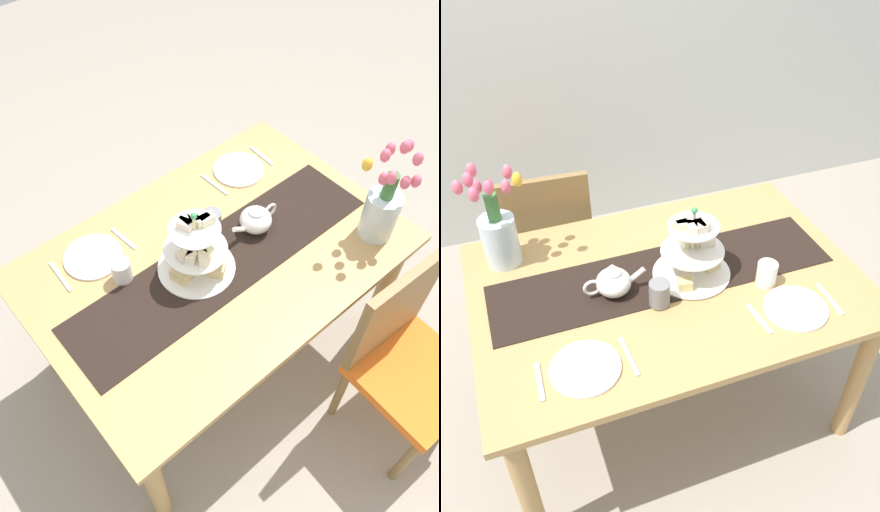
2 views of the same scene
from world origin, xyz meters
TOP-DOWN VIEW (x-y plane):
  - ground_plane at (0.00, 0.00)m, footprint 8.00×8.00m
  - room_wall_rear at (0.00, 1.60)m, footprint 6.00×0.08m
  - dining_table at (0.00, 0.00)m, footprint 1.46×0.99m
  - chair_left at (-0.35, 0.72)m, footprint 0.44×0.44m
  - table_runner at (0.00, 0.04)m, footprint 1.32×0.32m
  - tiered_cake_stand at (0.10, 0.00)m, footprint 0.30×0.30m
  - teapot at (-0.21, 0.00)m, footprint 0.24×0.13m
  - tulip_vase at (-0.56, 0.33)m, footprint 0.24×0.18m
  - dinner_plate_left at (-0.40, -0.31)m, footprint 0.23×0.23m
  - fork_left at (-0.54, -0.31)m, footprint 0.02×0.15m
  - knife_left at (-0.25, -0.31)m, footprint 0.02×0.17m
  - dinner_plate_right at (0.37, -0.31)m, footprint 0.23×0.23m
  - fork_right at (0.23, -0.31)m, footprint 0.03×0.15m
  - knife_right at (0.52, -0.31)m, footprint 0.02×0.17m
  - mug_grey at (-0.07, -0.11)m, footprint 0.08×0.08m
  - mug_white_text at (0.34, -0.15)m, footprint 0.08×0.08m

SIDE VIEW (x-z plane):
  - ground_plane at x=0.00m, z-range 0.00..0.00m
  - chair_left at x=-0.35m, z-range 0.05..0.96m
  - dining_table at x=0.00m, z-range 0.26..1.00m
  - table_runner at x=0.00m, z-range 0.73..0.74m
  - fork_left at x=-0.54m, z-range 0.73..0.74m
  - knife_left at x=-0.25m, z-range 0.73..0.74m
  - fork_right at x=0.23m, z-range 0.73..0.74m
  - knife_right at x=0.52m, z-range 0.73..0.74m
  - dinner_plate_left at x=-0.40m, z-range 0.73..0.74m
  - dinner_plate_right at x=0.37m, z-range 0.73..0.74m
  - mug_white_text at x=0.34m, z-range 0.73..0.83m
  - mug_grey at x=-0.07m, z-range 0.74..0.83m
  - teapot at x=-0.21m, z-range 0.72..0.86m
  - tiered_cake_stand at x=0.10m, z-range 0.69..0.99m
  - tulip_vase at x=-0.56m, z-range 0.67..1.09m
  - room_wall_rear at x=0.00m, z-range 0.00..2.60m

